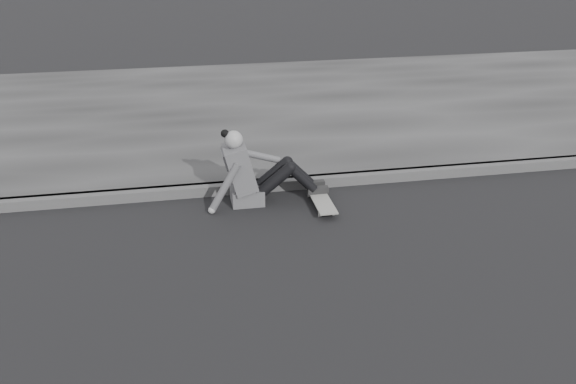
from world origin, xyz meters
name	(u,v)px	position (x,y,z in m)	size (l,w,h in m)	color
ground	(446,300)	(0.00, 0.00, 0.00)	(80.00, 80.00, 0.00)	black
curb	(360,178)	(0.00, 2.58, 0.06)	(24.00, 0.16, 0.12)	#464646
sidewalk	(307,107)	(0.00, 5.60, 0.06)	(24.00, 6.00, 0.12)	#313131
skateboard	(321,200)	(-0.62, 2.03, 0.07)	(0.20, 0.78, 0.09)	#9B9B96
seated_woman	(252,173)	(-1.35, 2.28, 0.36)	(1.38, 0.46, 0.88)	#4F4F52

